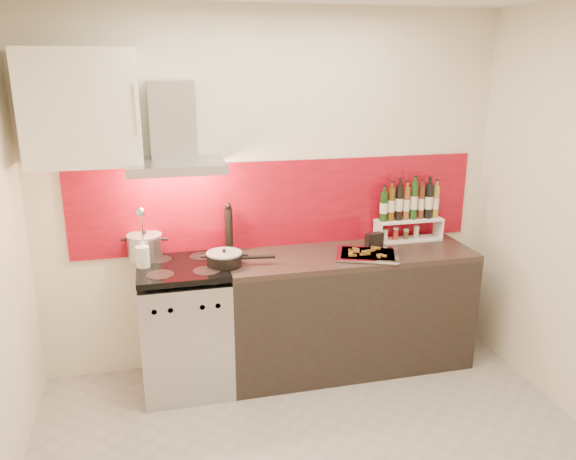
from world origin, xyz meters
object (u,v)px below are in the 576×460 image
object	(u,v)px
range_stove	(186,328)
counter	(348,310)
saute_pan	(226,258)
pepper_mill	(229,229)
stock_pot	(145,246)
baking_tray	(367,254)

from	to	relation	value
range_stove	counter	world-z (taller)	range_stove
saute_pan	pepper_mill	size ratio (longest dim) A/B	1.24
stock_pot	baking_tray	size ratio (longest dim) A/B	0.46
range_stove	pepper_mill	size ratio (longest dim) A/B	2.44
stock_pot	baking_tray	bearing A→B (deg)	-11.07
range_stove	stock_pot	bearing A→B (deg)	140.36
counter	stock_pot	bearing A→B (deg)	172.42
range_stove	saute_pan	distance (m)	0.59
stock_pot	range_stove	bearing A→B (deg)	-39.64
pepper_mill	baking_tray	size ratio (longest dim) A/B	0.71
baking_tray	pepper_mill	bearing A→B (deg)	162.14
counter	saute_pan	xyz separation A→B (m)	(-0.91, -0.06, 0.50)
range_stove	counter	size ratio (longest dim) A/B	0.51
stock_pot	pepper_mill	xyz separation A→B (m)	(0.59, 0.00, 0.08)
range_stove	pepper_mill	bearing A→B (deg)	29.77
counter	saute_pan	size ratio (longest dim) A/B	3.87
stock_pot	baking_tray	world-z (taller)	stock_pot
range_stove	counter	distance (m)	1.20
counter	saute_pan	world-z (taller)	saute_pan
range_stove	saute_pan	world-z (taller)	saute_pan
saute_pan	range_stove	bearing A→B (deg)	169.00
counter	pepper_mill	distance (m)	1.08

